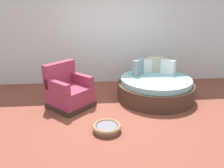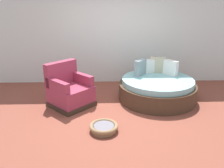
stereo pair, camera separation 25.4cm
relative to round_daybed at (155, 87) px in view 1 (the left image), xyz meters
name	(u,v)px [view 1 (the left image)]	position (x,y,z in m)	size (l,w,h in m)	color
ground_plane	(116,114)	(-1.01, -0.74, -0.27)	(8.00, 8.00, 0.02)	brown
back_wall	(108,27)	(-1.01, 1.35, 1.27)	(8.00, 0.12, 3.05)	silver
round_daybed	(155,87)	(0.00, 0.00, 0.00)	(1.77, 1.77, 0.88)	#473323
red_armchair	(68,92)	(-1.98, -0.28, 0.07)	(1.13, 1.13, 0.94)	#38281E
pet_basket	(107,128)	(-1.24, -1.41, -0.19)	(0.51, 0.51, 0.13)	#8E704C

